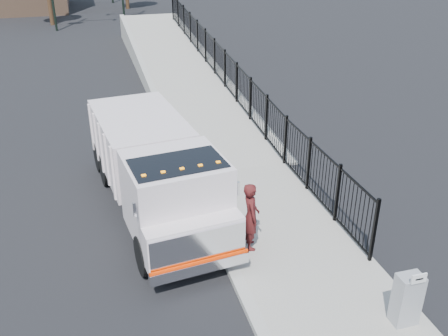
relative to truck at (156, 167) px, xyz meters
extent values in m
plane|color=black|center=(1.37, -2.09, -1.54)|extent=(120.00, 120.00, 0.00)
cube|color=#9E998E|center=(3.29, -4.09, -1.48)|extent=(3.55, 12.00, 0.12)
cube|color=#ADAAA3|center=(1.37, -4.09, -1.46)|extent=(0.30, 12.00, 0.16)
cube|color=#9E998E|center=(3.49, 13.91, -1.54)|extent=(3.95, 24.06, 3.19)
cube|color=black|center=(4.92, 9.91, -0.64)|extent=(0.10, 28.00, 1.80)
cube|color=black|center=(-0.05, 0.40, -0.96)|extent=(1.90, 7.22, 0.23)
cube|color=white|center=(0.24, -2.00, 0.09)|extent=(2.73, 2.59, 2.10)
cube|color=white|center=(0.40, -3.30, -0.43)|extent=(2.54, 1.03, 1.05)
cube|color=silver|center=(0.44, -3.69, -0.43)|extent=(2.41, 0.37, 0.89)
cube|color=silver|center=(0.45, -3.77, -0.96)|extent=(2.52, 0.49, 0.29)
cube|color=#FE3300|center=(0.45, -3.77, -0.80)|extent=(2.51, 0.35, 0.06)
cube|color=black|center=(0.27, -2.26, 0.72)|extent=(2.46, 1.63, 0.89)
cube|color=white|center=(-0.21, 1.75, 0.09)|extent=(3.03, 4.68, 1.79)
cube|color=silver|center=(-0.94, -3.20, 0.56)|extent=(0.07, 0.07, 0.37)
cube|color=silver|center=(1.67, -2.89, 0.56)|extent=(0.07, 0.07, 0.37)
cube|color=orange|center=(-0.62, -2.74, 1.16)|extent=(0.11, 0.10, 0.06)
cube|color=orange|center=(-0.15, -2.68, 1.16)|extent=(0.11, 0.10, 0.06)
cube|color=orange|center=(0.32, -2.63, 1.16)|extent=(0.11, 0.10, 0.06)
cube|color=orange|center=(0.79, -2.57, 1.16)|extent=(0.11, 0.10, 0.06)
cube|color=orange|center=(1.25, -2.51, 1.16)|extent=(0.11, 0.10, 0.06)
cylinder|color=black|center=(-0.77, -2.86, -1.01)|extent=(0.46, 1.08, 1.05)
cylinder|color=black|center=(1.42, -2.60, -1.01)|extent=(0.46, 1.08, 1.05)
cylinder|color=black|center=(-1.38, 2.25, -1.01)|extent=(0.46, 1.08, 1.05)
cylinder|color=black|center=(0.81, 2.51, -1.01)|extent=(0.46, 1.08, 1.05)
cylinder|color=black|center=(-1.52, 3.39, -1.01)|extent=(0.46, 1.08, 1.05)
cylinder|color=black|center=(0.67, 3.66, -1.01)|extent=(0.46, 1.08, 1.05)
imported|color=#4E1616|center=(2.10, -2.66, -0.46)|extent=(0.55, 0.76, 1.92)
cube|color=gray|center=(4.47, -6.26, -0.79)|extent=(0.55, 0.40, 1.25)
cube|color=white|center=(4.47, -6.48, -0.06)|extent=(0.35, 0.04, 0.22)
cylinder|color=#382314|center=(-3.97, 32.42, 0.06)|extent=(0.36, 0.36, 3.20)
camera|label=1|loc=(-1.60, -13.25, 6.59)|focal=40.00mm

